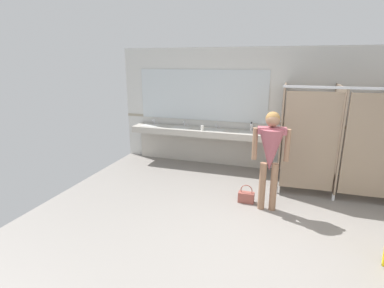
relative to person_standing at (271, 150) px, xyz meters
The scene contains 10 objects.
ground_plane 1.53m from the person_standing, 95.56° to the right, with size 7.16×6.85×0.10m, color gray.
wall_back 2.12m from the person_standing, 92.88° to the left, with size 7.16×0.12×2.67m, color silver.
wall_back_tile_band 2.04m from the person_standing, 92.97° to the left, with size 7.16×0.01×0.06m, color #9E937F.
vanity_counter 2.55m from the person_standing, 133.17° to the left, with size 3.14×0.54×0.99m.
mirror_panel 2.72m from the person_standing, 130.36° to the left, with size 3.04×0.02×1.16m, color silver.
bathroom_stalls 1.94m from the person_standing, 35.12° to the left, with size 2.98×1.39×1.98m.
person_standing is the anchor object (origin of this frame).
handbag 1.01m from the person_standing, 157.84° to the left, with size 0.27×0.13×0.32m.
soap_dispenser 1.99m from the person_standing, 105.52° to the left, with size 0.07×0.07×0.20m.
paper_cup 2.27m from the person_standing, 134.31° to the left, with size 0.07×0.07×0.11m, color white.
Camera 1 is at (0.30, -3.52, 2.37)m, focal length 27.67 mm.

